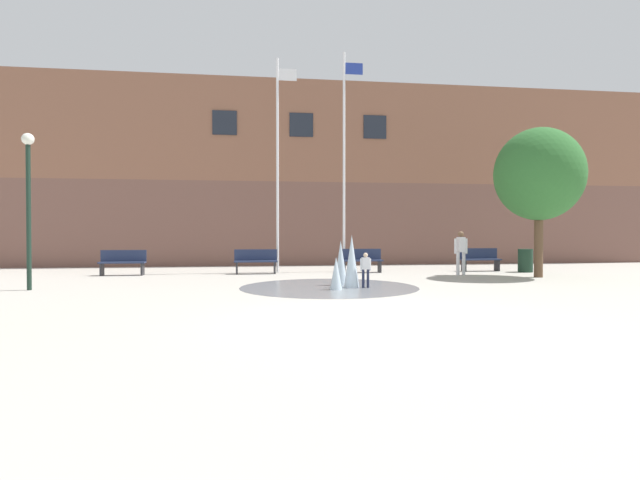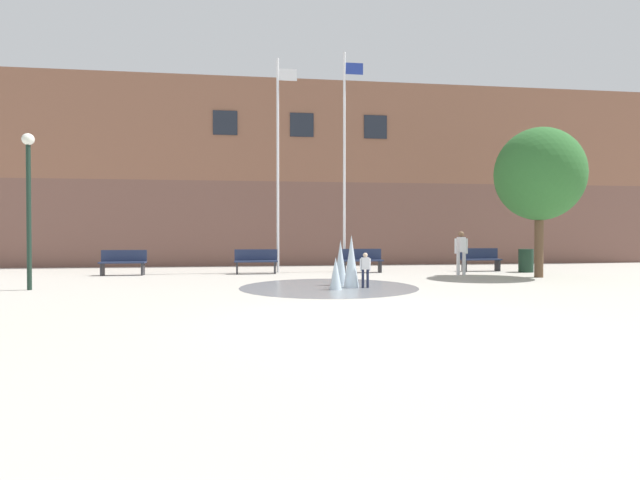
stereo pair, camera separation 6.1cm
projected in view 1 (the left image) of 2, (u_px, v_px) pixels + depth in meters
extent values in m
plane|color=#B2ADA3|center=(380.00, 320.00, 8.90)|extent=(100.00, 100.00, 0.00)
cube|color=brown|center=(296.00, 225.00, 26.18)|extent=(36.00, 6.00, 3.91)
cube|color=brown|center=(296.00, 142.00, 26.11)|extent=(36.00, 6.00, 4.78)
cube|color=#1E232D|center=(225.00, 123.00, 22.65)|extent=(1.10, 0.06, 1.10)
cube|color=#1E232D|center=(301.00, 125.00, 23.12)|extent=(1.10, 0.06, 1.10)
cube|color=#1E232D|center=(375.00, 127.00, 23.59)|extent=(1.10, 0.06, 1.10)
cylinder|color=gray|center=(329.00, 287.00, 14.14)|extent=(5.06, 5.06, 0.01)
cone|color=silver|center=(352.00, 261.00, 14.06)|extent=(0.44, 0.44, 1.49)
cone|color=silver|center=(336.00, 273.00, 13.50)|extent=(0.34, 0.34, 0.89)
cone|color=silver|center=(341.00, 263.00, 14.66)|extent=(0.41, 0.41, 1.32)
cube|color=#28282D|center=(102.00, 270.00, 17.84)|extent=(0.06, 0.40, 0.44)
cube|color=#28282D|center=(143.00, 269.00, 18.03)|extent=(0.06, 0.40, 0.44)
cube|color=#232D4C|center=(122.00, 263.00, 17.93)|extent=(1.60, 0.44, 0.05)
cube|color=#232D4C|center=(124.00, 256.00, 18.13)|extent=(1.60, 0.04, 0.42)
cube|color=#28282D|center=(237.00, 268.00, 18.51)|extent=(0.06, 0.40, 0.44)
cube|color=#28282D|center=(275.00, 268.00, 18.69)|extent=(0.06, 0.40, 0.44)
cube|color=#232D4C|center=(256.00, 261.00, 18.60)|extent=(1.60, 0.44, 0.05)
cube|color=#232D4C|center=(256.00, 255.00, 18.79)|extent=(1.60, 0.04, 0.42)
cube|color=#28282D|center=(344.00, 267.00, 19.09)|extent=(0.06, 0.40, 0.44)
cube|color=#28282D|center=(380.00, 267.00, 19.28)|extent=(0.06, 0.40, 0.44)
cube|color=#232D4C|center=(362.00, 261.00, 19.18)|extent=(1.60, 0.44, 0.05)
cube|color=#232D4C|center=(361.00, 254.00, 19.38)|extent=(1.60, 0.04, 0.42)
cube|color=#28282D|center=(464.00, 266.00, 19.80)|extent=(0.06, 0.40, 0.44)
cube|color=#28282D|center=(497.00, 265.00, 19.99)|extent=(0.06, 0.40, 0.44)
cube|color=#232D4C|center=(480.00, 260.00, 19.89)|extent=(1.60, 0.44, 0.05)
cube|color=#232D4C|center=(478.00, 253.00, 20.09)|extent=(1.60, 0.04, 0.42)
cylinder|color=silver|center=(458.00, 264.00, 18.09)|extent=(0.12, 0.12, 0.84)
cylinder|color=silver|center=(464.00, 263.00, 18.12)|extent=(0.12, 0.12, 0.84)
cube|color=white|center=(461.00, 245.00, 18.09)|extent=(0.21, 0.35, 0.54)
sphere|color=brown|center=(461.00, 234.00, 18.09)|extent=(0.21, 0.21, 0.21)
cylinder|color=white|center=(455.00, 246.00, 18.07)|extent=(0.08, 0.08, 0.55)
cylinder|color=white|center=(466.00, 246.00, 18.12)|extent=(0.08, 0.08, 0.55)
cylinder|color=#1E233D|center=(363.00, 279.00, 13.95)|extent=(0.07, 0.07, 0.52)
cylinder|color=#1E233D|center=(368.00, 279.00, 13.97)|extent=(0.07, 0.07, 0.52)
cube|color=white|center=(366.00, 263.00, 13.95)|extent=(0.21, 0.13, 0.33)
sphere|color=beige|center=(366.00, 255.00, 13.95)|extent=(0.13, 0.13, 0.13)
cylinder|color=white|center=(361.00, 265.00, 13.93)|extent=(0.05, 0.05, 0.34)
cylinder|color=white|center=(370.00, 265.00, 13.97)|extent=(0.05, 0.05, 0.34)
cylinder|color=silver|center=(278.00, 166.00, 19.35)|extent=(0.10, 0.10, 8.30)
cube|color=silver|center=(288.00, 75.00, 19.35)|extent=(0.70, 0.02, 0.45)
cylinder|color=silver|center=(344.00, 162.00, 19.70)|extent=(0.10, 0.10, 8.65)
cube|color=#233893|center=(354.00, 69.00, 19.70)|extent=(0.70, 0.02, 0.45)
cylinder|color=#192D23|center=(29.00, 218.00, 13.40)|extent=(0.12, 0.12, 3.90)
sphere|color=white|center=(28.00, 139.00, 13.36)|extent=(0.32, 0.32, 0.32)
cylinder|color=#193323|center=(525.00, 261.00, 19.45)|extent=(0.56, 0.56, 0.90)
cylinder|color=brown|center=(538.00, 249.00, 17.22)|extent=(0.29, 0.29, 1.97)
ellipsoid|color=#2D662D|center=(539.00, 174.00, 17.18)|extent=(3.00, 3.00, 3.19)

